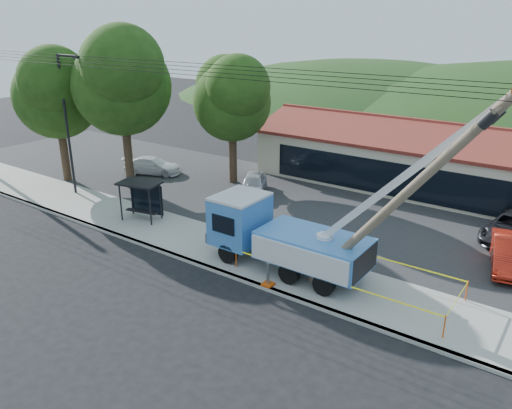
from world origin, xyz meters
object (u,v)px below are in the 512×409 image
Objects in this scene: utility_truck at (284,235)px; car_red at (507,269)px; leaning_pole at (409,192)px; car_silver at (254,195)px; bus_shelter at (142,192)px; car_white at (153,175)px; car_dark at (512,242)px.

utility_truck reaches higher than car_red.
car_silver is (-12.76, 8.04, -5.04)m from leaning_pole.
bus_shelter is at bearing 177.17° from leaning_pole.
bus_shelter reaches higher than car_white.
utility_truck is at bearing -157.05° from car_red.
leaning_pole is 2.14× the size of car_white.
bus_shelter is at bearing -144.89° from car_dark.
car_dark is at bearing -22.71° from car_silver.
bus_shelter is at bearing -159.72° from car_white.
car_white is (-6.20, 6.65, -1.77)m from bus_shelter.
leaning_pole is 8.70m from car_red.
utility_truck reaches higher than leaning_pole.
car_dark is (17.89, 9.15, -1.77)m from bus_shelter.
leaning_pole reaches higher than car_red.
car_red is at bearing -115.00° from car_white.
car_white is at bearing 156.19° from utility_truck.
car_silver is at bearing 161.21° from car_red.
car_dark is at bearing 13.68° from bus_shelter.
car_red is at bearing 65.24° from leaning_pole.
leaning_pole reaches higher than car_dark.
leaning_pole is 2.05× the size of car_red.
leaning_pole is (5.48, -0.32, 3.24)m from utility_truck.
bus_shelter is 0.58× the size of car_red.
utility_truck is 1.39× the size of leaning_pole.
car_white is at bearing 119.60° from bus_shelter.
car_white is at bearing -166.04° from car_dark.
car_silver is 15.81m from car_red.
car_silver is 0.92× the size of car_white.
car_silver is 15.43m from car_dark.
car_white is at bearing 154.51° from car_silver.
car_silver is at bearing 57.14° from bus_shelter.
leaning_pole reaches higher than car_silver.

